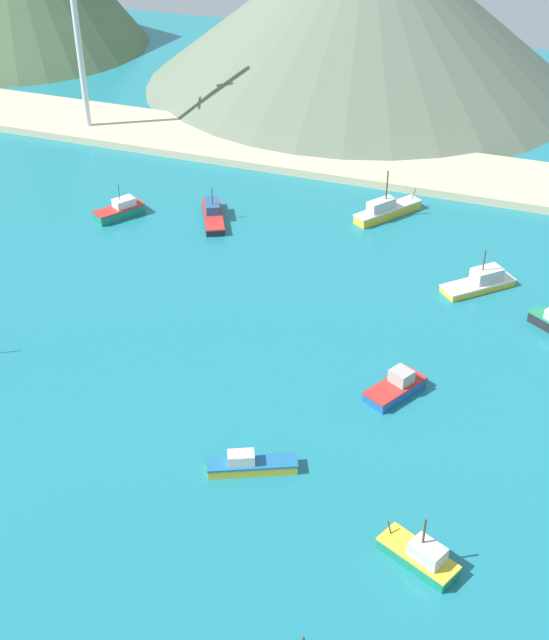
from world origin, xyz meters
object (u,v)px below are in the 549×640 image
Objects in this scene: fishing_boat_5 at (481,282)px; fishing_boat_10 at (120,210)px; fishing_boat_12 at (386,210)px; fishing_boat_0 at (396,387)px; fishing_boat_11 at (213,214)px; radio_tower at (75,16)px; fishing_boat_6 at (420,556)px; fishing_boat_13 at (250,464)px.

fishing_boat_10 is (-49.97, 2.02, 0.06)m from fishing_boat_5.
fishing_boat_12 is (-15.25, 14.54, 0.14)m from fishing_boat_5.
fishing_boat_11 is at bearing 138.46° from fishing_boat_0.
fishing_boat_12 is at bearing 105.30° from fishing_boat_0.
radio_tower is at bearing 166.11° from fishing_boat_12.
fishing_boat_12 is at bearing 106.36° from fishing_boat_6.
fishing_boat_12 is at bearing 22.07° from fishing_boat_11.
fishing_boat_0 is 0.72× the size of fishing_boat_12.
fishing_boat_5 is 1.21× the size of fishing_boat_6.
fishing_boat_12 is at bearing 136.37° from fishing_boat_5.
fishing_boat_11 is at bearing -34.76° from radio_tower.
fishing_boat_5 is at bearing 92.54° from fishing_boat_6.
fishing_boat_11 reaches higher than fishing_boat_13.
fishing_boat_11 is at bearing 171.62° from fishing_boat_5.
fishing_boat_6 is 0.98× the size of fishing_boat_10.
fishing_boat_13 is (22.80, -44.30, -0.10)m from fishing_boat_11.
radio_tower is at bearing 134.92° from fishing_boat_6.
fishing_boat_11 is at bearing 117.24° from fishing_boat_13.
radio_tower reaches higher than fishing_boat_6.
fishing_boat_6 is 0.87× the size of fishing_boat_13.
fishing_boat_5 is at bearing 78.20° from fishing_boat_0.
fishing_boat_0 is 18.26m from fishing_boat_13.
fishing_boat_6 reaches higher than fishing_boat_0.
radio_tower is (-54.75, 13.54, 18.04)m from fishing_boat_12.
fishing_boat_0 is 21.80m from fishing_boat_6.
fishing_boat_0 is at bearing -74.70° from fishing_boat_12.
fishing_boat_0 is 1.00× the size of fishing_boat_10.
fishing_boat_0 is 0.89× the size of fishing_boat_13.
fishing_boat_13 is (-14.70, -38.78, -0.16)m from fishing_boat_5.
fishing_boat_13 is at bearing -49.15° from fishing_boat_10.
radio_tower is (-55.31, 66.86, 18.34)m from fishing_boat_13.
fishing_boat_10 is 53.94m from fishing_boat_13.
fishing_boat_10 is at bearing 130.85° from fishing_boat_13.
fishing_boat_5 is 44.12m from fishing_boat_6.
fishing_boat_5 is (4.88, 23.38, 0.05)m from fishing_boat_0.
fishing_boat_5 is at bearing 69.25° from fishing_boat_13.
fishing_boat_10 is at bearing -164.32° from fishing_boat_11.
fishing_boat_0 is 0.19× the size of radio_tower.
fishing_boat_5 is at bearing -2.32° from fishing_boat_10.
fishing_boat_6 reaches higher than fishing_boat_13.
fishing_boat_0 is 23.88m from fishing_boat_5.
fishing_boat_10 is (-51.92, 46.10, 0.02)m from fishing_boat_6.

